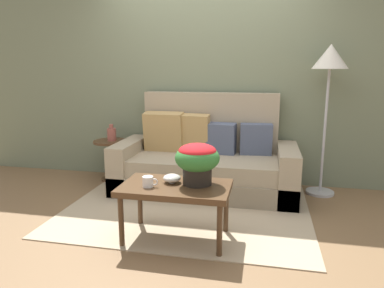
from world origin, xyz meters
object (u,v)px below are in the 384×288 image
(side_table, at_px, (111,153))
(table_vase, at_px, (112,134))
(potted_plant, at_px, (197,159))
(coffee_table, at_px, (176,191))
(snack_bowl, at_px, (172,178))
(floor_lamp, at_px, (330,69))
(coffee_mug, at_px, (148,182))
(couch, at_px, (205,162))

(side_table, xyz_separation_m, table_vase, (0.02, 0.00, 0.25))
(potted_plant, height_order, table_vase, potted_plant)
(coffee_table, distance_m, snack_bowl, 0.12)
(floor_lamp, bearing_deg, coffee_mug, -135.82)
(couch, relative_size, coffee_table, 2.30)
(coffee_mug, bearing_deg, floor_lamp, 44.18)
(coffee_table, distance_m, floor_lamp, 2.20)
(snack_bowl, bearing_deg, table_vase, 130.50)
(couch, distance_m, snack_bowl, 1.25)
(table_vase, bearing_deg, floor_lamp, 0.43)
(coffee_table, relative_size, floor_lamp, 0.54)
(floor_lamp, bearing_deg, coffee_table, -133.44)
(potted_plant, height_order, snack_bowl, potted_plant)
(potted_plant, xyz_separation_m, coffee_mug, (-0.37, -0.15, -0.17))
(coffee_mug, relative_size, snack_bowl, 0.87)
(floor_lamp, bearing_deg, snack_bowl, -135.47)
(couch, height_order, coffee_mug, couch)
(floor_lamp, relative_size, potted_plant, 4.56)
(snack_bowl, bearing_deg, coffee_table, -50.12)
(potted_plant, bearing_deg, floor_lamp, 49.07)
(side_table, bearing_deg, potted_plant, -44.00)
(table_vase, bearing_deg, snack_bowl, -49.50)
(side_table, relative_size, snack_bowl, 3.51)
(coffee_table, height_order, potted_plant, potted_plant)
(couch, distance_m, coffee_mug, 1.40)
(coffee_mug, bearing_deg, table_vase, 123.72)
(couch, xyz_separation_m, floor_lamp, (1.33, 0.14, 1.07))
(side_table, height_order, coffee_mug, coffee_mug)
(potted_plant, bearing_deg, couch, 96.81)
(couch, height_order, table_vase, couch)
(side_table, xyz_separation_m, floor_lamp, (2.57, 0.02, 1.05))
(floor_lamp, xyz_separation_m, snack_bowl, (-1.39, -1.37, -0.89))
(potted_plant, relative_size, snack_bowl, 2.47)
(couch, bearing_deg, coffee_mug, -99.42)
(coffee_table, xyz_separation_m, coffee_mug, (-0.20, -0.09, 0.10))
(coffee_mug, bearing_deg, coffee_table, 22.63)
(side_table, bearing_deg, coffee_mug, -55.74)
(coffee_table, height_order, snack_bowl, snack_bowl)
(potted_plant, xyz_separation_m, snack_bowl, (-0.21, -0.01, -0.17))
(snack_bowl, bearing_deg, potted_plant, 2.73)
(side_table, height_order, snack_bowl, snack_bowl)
(couch, xyz_separation_m, coffee_table, (-0.02, -1.29, 0.08))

